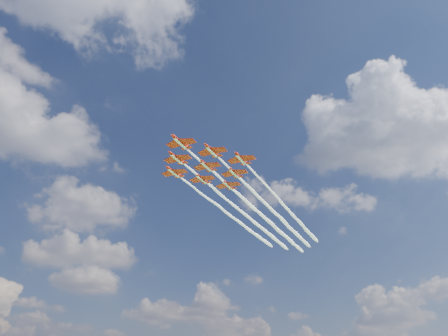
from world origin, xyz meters
The scene contains 9 objects.
jet_lead centered at (21.16, 18.64, 73.15)m, with size 89.14×72.29×2.85m.
jet_row2_port centered at (32.94, 19.37, 73.15)m, with size 89.14×72.29×2.85m.
jet_row2_starb centered at (24.38, 30.00, 73.15)m, with size 89.14×72.29×2.85m.
jet_row3_port centered at (44.72, 20.10, 73.15)m, with size 89.14×72.29×2.85m.
jet_row3_centre centered at (36.16, 30.73, 73.15)m, with size 89.14×72.29×2.85m.
jet_row3_starb centered at (27.60, 41.35, 73.15)m, with size 89.14×72.29×2.85m.
jet_row4_port centered at (47.94, 31.45, 73.15)m, with size 89.14×72.29×2.85m.
jet_row4_starb centered at (39.38, 42.08, 73.15)m, with size 89.14×72.29×2.85m.
jet_tail centered at (51.16, 42.81, 73.15)m, with size 89.14×72.29×2.85m.
Camera 1 is at (-63.95, -132.72, 4.00)m, focal length 35.00 mm.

